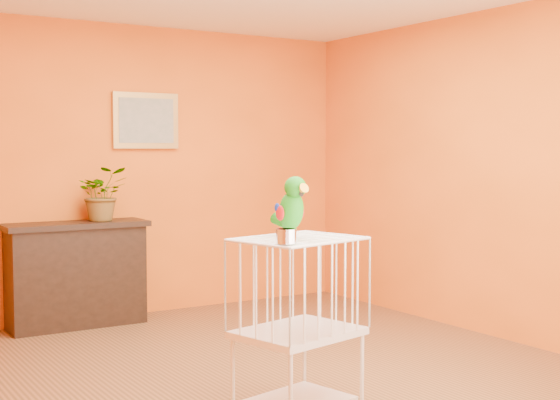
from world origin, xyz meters
TOP-DOWN VIEW (x-y plane):
  - ground at (0.00, 0.00)m, footprint 4.50×4.50m
  - room_shell at (0.00, 0.00)m, footprint 4.50×4.50m
  - console_cabinet at (-0.71, 2.04)m, footprint 1.19×0.43m
  - potted_plant at (-0.47, 2.05)m, footprint 0.48×0.52m
  - framed_picture at (0.00, 2.22)m, footprint 0.62×0.04m
  - birdcage at (-0.34, -0.79)m, footprint 0.74×0.63m
  - feed_cup at (-0.55, -1.01)m, footprint 0.11×0.11m
  - parrot at (-0.36, -0.75)m, footprint 0.17×0.31m

SIDE VIEW (x-z plane):
  - ground at x=0.00m, z-range 0.00..0.00m
  - console_cabinet at x=-0.71m, z-range 0.00..0.88m
  - birdcage at x=-0.34m, z-range 0.02..1.02m
  - feed_cup at x=-0.55m, z-range 1.00..1.08m
  - potted_plant at x=-0.47m, z-range 0.88..1.24m
  - parrot at x=-0.36m, z-range 1.00..1.35m
  - room_shell at x=0.00m, z-range -0.67..3.83m
  - framed_picture at x=0.00m, z-range 1.50..2.00m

